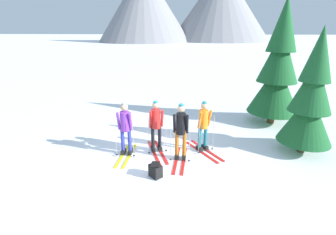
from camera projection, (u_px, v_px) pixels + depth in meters
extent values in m
plane|color=white|center=(159.00, 154.00, 7.73)|extent=(400.00, 400.00, 0.00)
cube|color=yellow|center=(130.00, 155.00, 7.65)|extent=(0.09, 1.56, 0.02)
cube|color=yellow|center=(123.00, 155.00, 7.67)|extent=(0.09, 1.56, 0.02)
cube|color=black|center=(130.00, 152.00, 7.72)|extent=(0.11, 0.26, 0.12)
cylinder|color=#2D389E|center=(130.00, 139.00, 7.57)|extent=(0.11, 0.11, 0.79)
cube|color=black|center=(123.00, 152.00, 7.74)|extent=(0.11, 0.26, 0.12)
cylinder|color=#2D389E|center=(123.00, 139.00, 7.60)|extent=(0.11, 0.11, 0.79)
cylinder|color=purple|center=(125.00, 121.00, 7.40)|extent=(0.28, 0.28, 0.59)
sphere|color=tan|center=(124.00, 107.00, 7.25)|extent=(0.21, 0.21, 0.21)
sphere|color=gray|center=(124.00, 105.00, 7.23)|extent=(0.16, 0.16, 0.16)
cylinder|color=purple|center=(130.00, 122.00, 7.31)|extent=(0.08, 0.20, 0.57)
cylinder|color=purple|center=(118.00, 121.00, 7.35)|extent=(0.08, 0.20, 0.57)
cylinder|color=#A5A5AD|center=(133.00, 139.00, 7.36)|extent=(0.02, 0.02, 1.19)
cylinder|color=black|center=(134.00, 156.00, 7.54)|extent=(0.07, 0.07, 0.01)
cylinder|color=#A5A5AD|center=(115.00, 139.00, 7.42)|extent=(0.02, 0.02, 1.19)
cylinder|color=black|center=(117.00, 155.00, 7.60)|extent=(0.07, 0.07, 0.01)
cube|color=#384C99|center=(127.00, 118.00, 7.54)|extent=(0.26, 0.16, 0.36)
cube|color=red|center=(161.00, 151.00, 7.91)|extent=(0.71, 1.60, 0.02)
cube|color=red|center=(154.00, 152.00, 7.85)|extent=(0.71, 1.60, 0.02)
cube|color=black|center=(160.00, 148.00, 7.97)|extent=(0.20, 0.28, 0.12)
cylinder|color=black|center=(160.00, 136.00, 7.83)|extent=(0.11, 0.11, 0.79)
cube|color=black|center=(153.00, 149.00, 7.92)|extent=(0.20, 0.28, 0.12)
cylinder|color=black|center=(153.00, 136.00, 7.77)|extent=(0.11, 0.11, 0.79)
cylinder|color=red|center=(156.00, 119.00, 7.61)|extent=(0.28, 0.28, 0.59)
sphere|color=tan|center=(156.00, 105.00, 7.47)|extent=(0.21, 0.21, 0.21)
sphere|color=#1E6B7A|center=(156.00, 103.00, 7.45)|extent=(0.16, 0.16, 0.16)
cylinder|color=red|center=(162.00, 118.00, 7.60)|extent=(0.15, 0.21, 0.56)
cylinder|color=red|center=(151.00, 119.00, 7.51)|extent=(0.15, 0.21, 0.56)
cylinder|color=#A5A5AD|center=(166.00, 135.00, 7.68)|extent=(0.02, 0.02, 1.18)
cylinder|color=black|center=(166.00, 150.00, 7.86)|extent=(0.07, 0.07, 0.01)
cylinder|color=#A5A5AD|center=(149.00, 137.00, 7.55)|extent=(0.02, 0.02, 1.18)
cylinder|color=black|center=(149.00, 153.00, 7.72)|extent=(0.07, 0.07, 0.01)
cube|color=red|center=(184.00, 160.00, 7.36)|extent=(0.12, 1.63, 0.02)
cube|color=red|center=(176.00, 160.00, 7.39)|extent=(0.12, 1.63, 0.02)
cube|color=black|center=(184.00, 157.00, 7.43)|extent=(0.12, 0.26, 0.12)
cylinder|color=#B76019|center=(184.00, 143.00, 7.28)|extent=(0.11, 0.11, 0.82)
cube|color=black|center=(177.00, 156.00, 7.46)|extent=(0.12, 0.26, 0.12)
cylinder|color=#B76019|center=(177.00, 142.00, 7.31)|extent=(0.11, 0.11, 0.82)
cylinder|color=black|center=(181.00, 124.00, 7.10)|extent=(0.28, 0.28, 0.62)
sphere|color=tan|center=(181.00, 108.00, 6.95)|extent=(0.22, 0.22, 0.22)
sphere|color=#1E6B7A|center=(181.00, 106.00, 6.93)|extent=(0.17, 0.17, 0.17)
cylinder|color=black|center=(187.00, 124.00, 7.01)|extent=(0.08, 0.20, 0.59)
cylinder|color=black|center=(174.00, 124.00, 7.06)|extent=(0.08, 0.20, 0.59)
cylinder|color=#A5A5AD|center=(190.00, 143.00, 7.07)|extent=(0.02, 0.02, 1.23)
cylinder|color=black|center=(189.00, 161.00, 7.25)|extent=(0.07, 0.07, 0.01)
cylinder|color=#A5A5AD|center=(171.00, 142.00, 7.14)|extent=(0.02, 0.02, 1.23)
cylinder|color=black|center=(171.00, 159.00, 7.32)|extent=(0.07, 0.07, 0.01)
cube|color=red|center=(207.00, 150.00, 7.98)|extent=(1.05, 1.41, 0.02)
cube|color=red|center=(201.00, 152.00, 7.88)|extent=(1.05, 1.41, 0.02)
cube|color=black|center=(205.00, 147.00, 8.04)|extent=(0.24, 0.28, 0.12)
cylinder|color=#1E6B7A|center=(205.00, 135.00, 7.90)|extent=(0.11, 0.11, 0.77)
cube|color=black|center=(199.00, 149.00, 7.94)|extent=(0.24, 0.28, 0.12)
cylinder|color=#1E6B7A|center=(200.00, 136.00, 7.80)|extent=(0.11, 0.11, 0.77)
cylinder|color=orange|center=(204.00, 119.00, 7.66)|extent=(0.28, 0.28, 0.58)
sphere|color=tan|center=(204.00, 106.00, 7.52)|extent=(0.21, 0.21, 0.21)
sphere|color=#1E6B7A|center=(204.00, 104.00, 7.50)|extent=(0.16, 0.16, 0.16)
cylinder|color=orange|center=(209.00, 118.00, 7.69)|extent=(0.18, 0.20, 0.55)
cylinder|color=orange|center=(200.00, 120.00, 7.53)|extent=(0.18, 0.20, 0.55)
cylinder|color=#A5A5AD|center=(213.00, 134.00, 7.80)|extent=(0.02, 0.02, 1.16)
cylinder|color=black|center=(212.00, 149.00, 7.98)|extent=(0.07, 0.07, 0.01)
cylinder|color=#A5A5AD|center=(199.00, 137.00, 7.55)|extent=(0.02, 0.02, 1.16)
cylinder|color=black|center=(199.00, 153.00, 7.73)|extent=(0.07, 0.07, 0.01)
cylinder|color=#51381E|center=(302.00, 141.00, 7.81)|extent=(0.23, 0.23, 0.73)
cone|color=#195628|center=(307.00, 118.00, 7.55)|extent=(1.57, 1.57, 1.55)
cone|color=#195628|center=(313.00, 86.00, 7.22)|extent=(1.20, 1.20, 1.55)
cone|color=#195628|center=(320.00, 54.00, 6.92)|extent=(0.86, 0.86, 1.55)
cylinder|color=#51381E|center=(272.00, 112.00, 10.24)|extent=(0.29, 0.29, 0.94)
cone|color=#195628|center=(275.00, 88.00, 9.91)|extent=(2.01, 2.01, 1.98)
cone|color=#195628|center=(280.00, 56.00, 9.49)|extent=(1.53, 1.53, 1.98)
cone|color=#195628|center=(285.00, 24.00, 9.11)|extent=(1.09, 1.09, 1.98)
cube|color=black|center=(155.00, 171.00, 6.52)|extent=(0.40, 0.39, 0.34)
cube|color=black|center=(155.00, 164.00, 6.45)|extent=(0.22, 0.28, 0.04)
cone|color=gray|center=(144.00, 5.00, 75.61)|extent=(28.68, 28.68, 21.51)
cone|color=gray|center=(221.00, 5.00, 80.78)|extent=(32.73, 32.73, 22.62)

